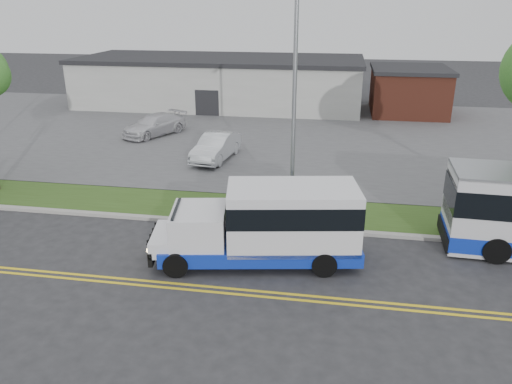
% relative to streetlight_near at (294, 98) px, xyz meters
% --- Properties ---
extents(ground, '(140.00, 140.00, 0.00)m').
position_rel_streetlight_near_xyz_m(ground, '(-3.00, -2.73, -5.23)').
color(ground, '#28282B').
rests_on(ground, ground).
extents(lane_line_north, '(70.00, 0.12, 0.01)m').
position_rel_streetlight_near_xyz_m(lane_line_north, '(-3.00, -6.58, -5.23)').
color(lane_line_north, yellow).
rests_on(lane_line_north, ground).
extents(lane_line_south, '(70.00, 0.12, 0.01)m').
position_rel_streetlight_near_xyz_m(lane_line_south, '(-3.00, -6.88, -5.23)').
color(lane_line_south, yellow).
rests_on(lane_line_south, ground).
extents(curb, '(80.00, 0.30, 0.15)m').
position_rel_streetlight_near_xyz_m(curb, '(-3.00, -1.63, -5.16)').
color(curb, '#9E9B93').
rests_on(curb, ground).
extents(verge, '(80.00, 3.30, 0.10)m').
position_rel_streetlight_near_xyz_m(verge, '(-3.00, 0.17, -5.18)').
color(verge, '#304A18').
rests_on(verge, ground).
extents(parking_lot, '(80.00, 25.00, 0.10)m').
position_rel_streetlight_near_xyz_m(parking_lot, '(-3.00, 14.27, -5.18)').
color(parking_lot, '#4C4C4F').
rests_on(parking_lot, ground).
extents(commercial_building, '(25.40, 10.40, 4.35)m').
position_rel_streetlight_near_xyz_m(commercial_building, '(-9.00, 24.27, -3.05)').
color(commercial_building, '#9E9E99').
rests_on(commercial_building, ground).
extents(brick_wing, '(6.30, 7.30, 3.90)m').
position_rel_streetlight_near_xyz_m(brick_wing, '(7.50, 23.27, -3.27)').
color(brick_wing, brown).
rests_on(brick_wing, ground).
extents(streetlight_near, '(0.35, 1.53, 9.50)m').
position_rel_streetlight_near_xyz_m(streetlight_near, '(0.00, 0.00, 0.00)').
color(streetlight_near, gray).
rests_on(streetlight_near, verge).
extents(shuttle_bus, '(7.82, 3.67, 2.89)m').
position_rel_streetlight_near_xyz_m(shuttle_bus, '(-0.28, -4.40, -3.69)').
color(shuttle_bus, '#0F2BA6').
rests_on(shuttle_bus, ground).
extents(parked_car_a, '(2.25, 4.86, 1.54)m').
position_rel_streetlight_near_xyz_m(parked_car_a, '(-5.27, 7.32, -4.36)').
color(parked_car_a, silver).
rests_on(parked_car_a, parking_lot).
extents(parked_car_b, '(4.10, 5.36, 1.45)m').
position_rel_streetlight_near_xyz_m(parked_car_b, '(-11.01, 12.31, -4.41)').
color(parked_car_b, silver).
rests_on(parked_car_b, parking_lot).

